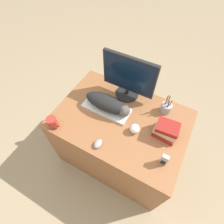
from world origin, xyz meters
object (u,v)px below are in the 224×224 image
monitor (129,77)px  cat (109,104)px  computer_mouse (98,144)px  phone (164,160)px  baseball (135,129)px  book_stack (166,130)px  pen_cup (166,108)px  keyboard (106,108)px  coffee_mug (53,122)px

monitor → cat: bearing=-104.4°
cat → computer_mouse: size_ratio=4.96×
cat → phone: bearing=-22.0°
computer_mouse → baseball: size_ratio=1.06×
baseball → book_stack: 0.24m
computer_mouse → pen_cup: size_ratio=0.41×
keyboard → coffee_mug: 0.47m
pen_cup → book_stack: pen_cup is taller
pen_cup → book_stack: size_ratio=1.07×
pen_cup → baseball: size_ratio=2.56×
computer_mouse → book_stack: (0.42, 0.34, 0.04)m
coffee_mug → pen_cup: bearing=37.5°
keyboard → monitor: size_ratio=0.89×
monitor → coffee_mug: size_ratio=4.16×
coffee_mug → phone: phone is taller
coffee_mug → baseball: (0.61, 0.27, -0.01)m
monitor → keyboard: bearing=-109.3°
computer_mouse → cat: bearing=105.5°
monitor → book_stack: size_ratio=2.52×
coffee_mug → phone: size_ratio=0.98×
computer_mouse → phone: size_ratio=0.72×
keyboard → cat: (0.02, -0.00, 0.07)m
keyboard → monitor: bearing=70.7°
keyboard → phone: 0.64m
keyboard → cat: 0.08m
monitor → baseball: bearing=-55.8°
computer_mouse → keyboard: bearing=109.1°
coffee_mug → book_stack: (0.84, 0.36, 0.01)m
phone → book_stack: (-0.06, 0.23, 0.00)m
computer_mouse → book_stack: bearing=38.5°
baseball → phone: (0.29, -0.14, 0.02)m
keyboard → monitor: (0.09, 0.24, 0.21)m
baseball → book_stack: book_stack is taller
baseball → phone: phone is taller
computer_mouse → book_stack: size_ratio=0.44×
computer_mouse → coffee_mug: coffee_mug is taller
computer_mouse → pen_cup: (0.35, 0.56, 0.03)m
coffee_mug → pen_cup: pen_cup is taller
coffee_mug → baseball: bearing=23.8°
monitor → phone: monitor is taller
coffee_mug → baseball: coffee_mug is taller
computer_mouse → book_stack: 0.54m
computer_mouse → phone: phone is taller
monitor → phone: size_ratio=4.07×
keyboard → computer_mouse: (0.12, -0.33, 0.01)m
cat → baseball: cat is taller
phone → pen_cup: bearing=106.1°
cat → coffee_mug: bearing=-131.8°
baseball → coffee_mug: bearing=-156.2°
pen_cup → baseball: pen_cup is taller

